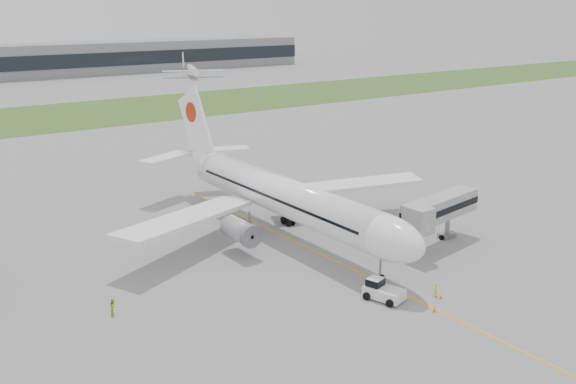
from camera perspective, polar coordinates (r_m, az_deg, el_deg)
ground at (r=83.42m, az=1.01°, el=-4.61°), size 600.00×600.00×0.00m
apron_markings at (r=79.75m, az=3.17°, el=-5.64°), size 70.00×70.00×0.04m
grass_strip at (r=190.66m, az=-21.21°, el=6.15°), size 600.00×50.00×0.02m
airliner at (r=85.38m, az=-0.92°, el=-0.12°), size 48.13×53.95×17.88m
pushback_tug at (r=68.78m, az=8.33°, el=-8.61°), size 3.67×4.58×2.10m
jet_bridge at (r=83.30m, az=13.13°, el=-1.55°), size 14.10×5.94×6.56m
safety_cone_left at (r=67.20m, az=12.89°, el=-10.12°), size 0.43×0.43×0.59m
safety_cone_right at (r=70.18m, az=13.43°, el=-9.02°), size 0.36×0.36×0.50m
ground_crew_near at (r=70.50m, az=12.97°, el=-8.43°), size 0.59×0.42×1.50m
ground_crew_far at (r=67.11m, az=-15.26°, el=-9.80°), size 1.00×1.05×1.71m
distant_aircraft_right at (r=285.76m, az=-8.46°, el=10.05°), size 32.58×30.81×9.97m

